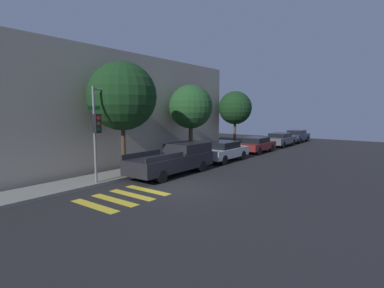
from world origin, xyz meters
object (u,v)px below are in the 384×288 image
Objects in this scene: sedan_middle at (256,144)px; tree_midblock at (191,107)px; sedan_near_corner at (224,151)px; tree_near_corner at (122,96)px; traffic_light_pole at (102,119)px; pickup_truck at (175,159)px; tree_far_end at (235,108)px; sedan_far_end at (280,139)px; sedan_tail_of_row at (297,136)px.

tree_midblock is (-6.89, 1.93, 3.18)m from sedan_middle.
sedan_near_corner is 3.94m from tree_midblock.
sedan_middle is at bearing -8.41° from tree_near_corner.
tree_midblock is at bearing 125.67° from sedan_near_corner.
traffic_light_pole is 0.85× the size of pickup_truck.
sedan_near_corner is 8.63m from tree_near_corner.
tree_far_end reaches higher than pickup_truck.
sedan_middle is (14.93, -1.27, -2.55)m from traffic_light_pole.
tree_near_corner is 1.16× the size of tree_midblock.
tree_near_corner reaches higher than tree_far_end.
sedan_far_end is at bearing 0.00° from sedan_middle.
sedan_near_corner is 5.50m from sedan_middle.
sedan_far_end is 0.84× the size of tree_midblock.
tree_near_corner is at bearing 174.11° from sedan_far_end.
tree_far_end reaches higher than sedan_middle.
tree_far_end is (6.48, 0.00, -0.03)m from tree_midblock.
tree_far_end is at bearing 170.16° from sedan_tail_of_row.
sedan_middle is (5.50, 0.00, -0.04)m from sedan_near_corner.
sedan_near_corner is at bearing 180.00° from sedan_tail_of_row.
sedan_far_end is (16.58, -0.00, -0.13)m from pickup_truck.
sedan_near_corner is 0.79× the size of tree_midblock.
pickup_truck is at bearing -17.59° from traffic_light_pole.
pickup_truck reaches higher than sedan_middle.
sedan_near_corner is 0.94× the size of sedan_far_end.
tree_midblock is 1.02× the size of tree_far_end.
pickup_truck is 1.06× the size of tree_far_end.
tree_near_corner is 12.67m from tree_far_end.
tree_far_end is (5.09, 1.93, 3.11)m from sedan_near_corner.
sedan_far_end is at bearing -0.00° from pickup_truck.
sedan_tail_of_row is (21.66, -0.00, -0.14)m from pickup_truck.
traffic_light_pole is 0.90× the size of tree_far_end.
sedan_middle is (10.93, -0.00, -0.15)m from pickup_truck.
tree_near_corner reaches higher than traffic_light_pole.
tree_near_corner is (-13.07, 1.93, 3.71)m from sedan_middle.
sedan_tail_of_row is at bearing -0.00° from sedan_far_end.
sedan_near_corner is (5.43, -0.00, -0.11)m from pickup_truck.
sedan_middle is at bearing -180.00° from sedan_far_end.
sedan_tail_of_row is (10.73, -0.00, 0.02)m from sedan_middle.
pickup_truck is 1.24× the size of sedan_far_end.
traffic_light_pole is 20.77m from sedan_far_end.
sedan_near_corner reaches higher than sedan_middle.
sedan_far_end is at bearing -5.89° from tree_near_corner.
traffic_light_pole is 8.09m from tree_midblock.
sedan_far_end is (20.58, -1.27, -2.53)m from traffic_light_pole.
tree_midblock is (-1.39, 1.93, 3.14)m from sedan_near_corner.
sedan_tail_of_row is 0.69× the size of tree_near_corner.
traffic_light_pole reaches higher than sedan_tail_of_row.
tree_midblock reaches higher than sedan_far_end.
traffic_light_pole is 1.13× the size of sedan_middle.
pickup_truck is (4.00, -1.27, -2.39)m from traffic_light_pole.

